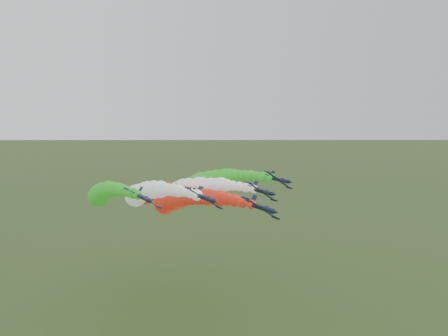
{
  "coord_description": "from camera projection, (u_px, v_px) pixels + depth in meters",
  "views": [
    {
      "loc": [
        -57.32,
        -78.86,
        62.78
      ],
      "look_at": [
        -7.99,
        3.43,
        50.53
      ],
      "focal_mm": 35.0,
      "sensor_mm": 36.0,
      "label": 1
    }
  ],
  "objects": [
    {
      "name": "jet_lead",
      "position": [
        178.0,
        200.0,
        126.08
      ],
      "size": [
        15.04,
        71.75,
        17.34
      ],
      "rotation": [
        0.0,
        0.58,
        0.0
      ],
      "color": "black",
      "rests_on": "ground"
    },
    {
      "name": "jet_inner_left",
      "position": [
        143.0,
        193.0,
        130.57
      ],
      "size": [
        14.52,
        71.23,
        16.82
      ],
      "rotation": [
        0.0,
        0.58,
        0.0
      ],
      "color": "black",
      "rests_on": "ground"
    },
    {
      "name": "jet_inner_right",
      "position": [
        187.0,
        189.0,
        140.14
      ],
      "size": [
        14.54,
        71.25,
        16.84
      ],
      "rotation": [
        0.0,
        0.58,
        0.0
      ],
      "color": "black",
      "rests_on": "ground"
    },
    {
      "name": "jet_outer_left",
      "position": [
        103.0,
        194.0,
        134.28
      ],
      "size": [
        14.49,
        71.2,
        16.79
      ],
      "rotation": [
        0.0,
        0.58,
        0.0
      ],
      "color": "black",
      "rests_on": "ground"
    },
    {
      "name": "jet_outer_right",
      "position": [
        206.0,
        181.0,
        149.9
      ],
      "size": [
        14.4,
        71.11,
        16.69
      ],
      "rotation": [
        0.0,
        0.58,
        0.0
      ],
      "color": "black",
      "rests_on": "ground"
    },
    {
      "name": "jet_trail",
      "position": [
        152.0,
        193.0,
        152.72
      ],
      "size": [
        14.69,
        71.4,
        16.99
      ],
      "rotation": [
        0.0,
        0.58,
        0.0
      ],
      "color": "black",
      "rests_on": "ground"
    }
  ]
}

